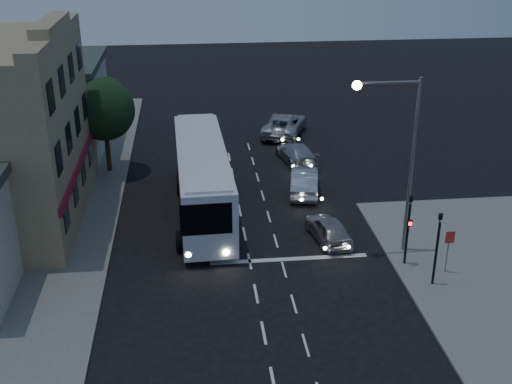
{
  "coord_description": "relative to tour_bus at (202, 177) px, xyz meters",
  "views": [
    {
      "loc": [
        -2.68,
        -25.95,
        16.15
      ],
      "look_at": [
        0.71,
        5.6,
        2.2
      ],
      "focal_mm": 45.0,
      "sensor_mm": 36.0,
      "label": 1
    }
  ],
  "objects": [
    {
      "name": "car_suv",
      "position": [
        6.5,
        -4.29,
        -1.5
      ],
      "size": [
        2.19,
        4.13,
        1.34
      ],
      "primitive_type": "imported",
      "rotation": [
        0.0,
        0.0,
        3.3
      ],
      "color": "#A1A1A1",
      "rests_on": "ground"
    },
    {
      "name": "ground",
      "position": [
        2.12,
        -8.09,
        -2.17
      ],
      "size": [
        120.0,
        120.0,
        0.0
      ],
      "primitive_type": "plane",
      "color": "black"
    },
    {
      "name": "tour_bus",
      "position": [
        0.0,
        0.0,
        0.0
      ],
      "size": [
        3.14,
        13.16,
        4.02
      ],
      "rotation": [
        0.0,
        0.0,
        0.03
      ],
      "color": "silver",
      "rests_on": "ground"
    },
    {
      "name": "traffic_signal_main",
      "position": [
        9.72,
        -7.31,
        0.25
      ],
      "size": [
        0.25,
        0.35,
        4.1
      ],
      "color": "black",
      "rests_on": "sidewalk_near"
    },
    {
      "name": "road_markings",
      "position": [
        3.4,
        -4.78,
        -2.17
      ],
      "size": [
        8.0,
        30.55,
        0.01
      ],
      "color": "silver",
      "rests_on": "ground"
    },
    {
      "name": "low_building_north",
      "position": [
        -11.38,
        11.91,
        1.22
      ],
      "size": [
        9.4,
        9.4,
        6.5
      ],
      "color": "#A8A392",
      "rests_on": "sidewalk_far"
    },
    {
      "name": "traffic_signal_side",
      "position": [
        10.42,
        -9.29,
        0.25
      ],
      "size": [
        0.18,
        0.15,
        4.1
      ],
      "color": "black",
      "rests_on": "sidewalk_near"
    },
    {
      "name": "regulatory_sign",
      "position": [
        11.42,
        -8.33,
        -0.58
      ],
      "size": [
        0.45,
        0.12,
        2.2
      ],
      "color": "slate",
      "rests_on": "sidewalk_near"
    },
    {
      "name": "sidewalk_far",
      "position": [
        -10.88,
        -0.09,
        -2.11
      ],
      "size": [
        12.0,
        50.0,
        0.12
      ],
      "primitive_type": "cube",
      "color": "slate",
      "rests_on": "ground"
    },
    {
      "name": "street_tree",
      "position": [
        -6.09,
        6.93,
        2.33
      ],
      "size": [
        4.0,
        4.0,
        6.2
      ],
      "color": "black",
      "rests_on": "sidewalk_far"
    },
    {
      "name": "streetlight",
      "position": [
        9.46,
        -5.89,
        3.56
      ],
      "size": [
        3.32,
        0.44,
        9.0
      ],
      "color": "slate",
      "rests_on": "sidewalk_near"
    },
    {
      "name": "car_sedan_a",
      "position": [
        6.34,
        2.09,
        -1.4
      ],
      "size": [
        2.49,
        4.9,
        1.54
      ],
      "primitive_type": "imported",
      "rotation": [
        0.0,
        0.0,
        2.95
      ],
      "color": "silver",
      "rests_on": "ground"
    },
    {
      "name": "car_sedan_b",
      "position": [
        6.7,
        7.4,
        -1.5
      ],
      "size": [
        2.7,
        4.89,
        1.34
      ],
      "primitive_type": "imported",
      "rotation": [
        0.0,
        0.0,
        3.33
      ],
      "color": "#A5ABB9",
      "rests_on": "ground"
    },
    {
      "name": "car_sedan_c",
      "position": [
        6.76,
        13.43,
        -1.35
      ],
      "size": [
        4.59,
        6.51,
        1.65
      ],
      "primitive_type": "imported",
      "rotation": [
        0.0,
        0.0,
        2.8
      ],
      "color": "#B6B6BA",
      "rests_on": "ground"
    }
  ]
}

